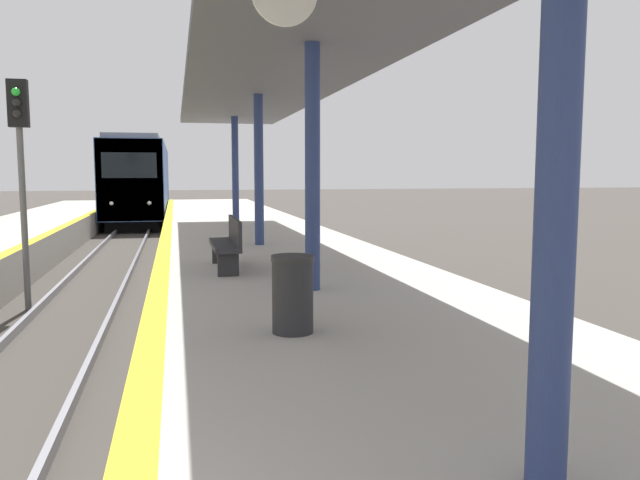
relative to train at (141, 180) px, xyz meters
The scene contains 5 objects.
train is the anchor object (origin of this frame).
signal_mid 24.97m from the train, 92.19° to the right, with size 0.36×0.31×4.46m.
station_canopy 26.53m from the train, 81.55° to the right, with size 3.41×23.92×3.77m.
trash_bin 31.69m from the train, 84.31° to the right, with size 0.47×0.47×0.84m.
bench 27.03m from the train, 83.98° to the right, with size 0.44×1.94×0.92m.
Camera 1 is at (1.94, -1.72, 2.69)m, focal length 35.00 mm.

